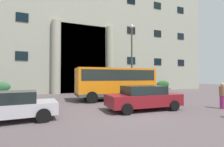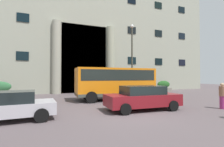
% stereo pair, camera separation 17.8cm
% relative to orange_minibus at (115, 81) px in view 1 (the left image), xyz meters
% --- Properties ---
extents(ground_plane, '(80.00, 64.00, 0.12)m').
position_rel_orange_minibus_xyz_m(ground_plane, '(-1.31, -5.50, -1.72)').
color(ground_plane, '#584C4F').
extents(office_building_facade, '(40.79, 9.79, 20.01)m').
position_rel_orange_minibus_xyz_m(office_building_facade, '(-1.31, 11.98, 8.34)').
color(office_building_facade, '#9B9D8A').
rests_on(office_building_facade, ground_plane).
extents(orange_minibus, '(6.91, 2.99, 2.77)m').
position_rel_orange_minibus_xyz_m(orange_minibus, '(0.00, 0.00, 0.00)').
color(orange_minibus, orange).
rests_on(orange_minibus, ground_plane).
extents(bus_stop_sign, '(0.44, 0.08, 2.56)m').
position_rel_orange_minibus_xyz_m(bus_stop_sign, '(4.71, 1.42, -0.07)').
color(bus_stop_sign, olive).
rests_on(bus_stop_sign, ground_plane).
extents(hedge_planter_entrance_right, '(2.18, 0.91, 1.41)m').
position_rel_orange_minibus_xyz_m(hedge_planter_entrance_right, '(3.57, 4.98, -0.98)').
color(hedge_planter_entrance_right, gray).
rests_on(hedge_planter_entrance_right, ground_plane).
extents(hedge_planter_far_west, '(2.12, 0.81, 1.50)m').
position_rel_orange_minibus_xyz_m(hedge_planter_far_west, '(9.44, 5.21, -0.93)').
color(hedge_planter_far_west, gray).
rests_on(hedge_planter_far_west, ground_plane).
extents(parked_hatchback_near, '(4.57, 2.17, 1.47)m').
position_rel_orange_minibus_xyz_m(parked_hatchback_near, '(-0.16, -4.78, -0.90)').
color(parked_hatchback_near, maroon).
rests_on(parked_hatchback_near, ground_plane).
extents(parked_estate_mid, '(4.12, 2.22, 1.35)m').
position_rel_orange_minibus_xyz_m(parked_estate_mid, '(-7.21, -4.77, -0.96)').
color(parked_estate_mid, '#B6B1B9').
rests_on(parked_estate_mid, ground_plane).
extents(motorcycle_near_kerb, '(2.07, 0.56, 0.89)m').
position_rel_orange_minibus_xyz_m(motorcycle_near_kerb, '(1.24, -2.48, -1.20)').
color(motorcycle_near_kerb, black).
rests_on(motorcycle_near_kerb, ground_plane).
extents(pedestrian_woman_dark_dress, '(0.36, 0.36, 1.63)m').
position_rel_orange_minibus_xyz_m(pedestrian_woman_dark_dress, '(4.71, -6.32, -0.84)').
color(pedestrian_woman_dark_dress, '#992A69').
rests_on(pedestrian_woman_dark_dress, ground_plane).
extents(lamppost_plaza_centre, '(0.40, 0.40, 8.03)m').
position_rel_orange_minibus_xyz_m(lamppost_plaza_centre, '(3.34, 3.06, 2.99)').
color(lamppost_plaza_centre, '#3E3E34').
rests_on(lamppost_plaza_centre, ground_plane).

